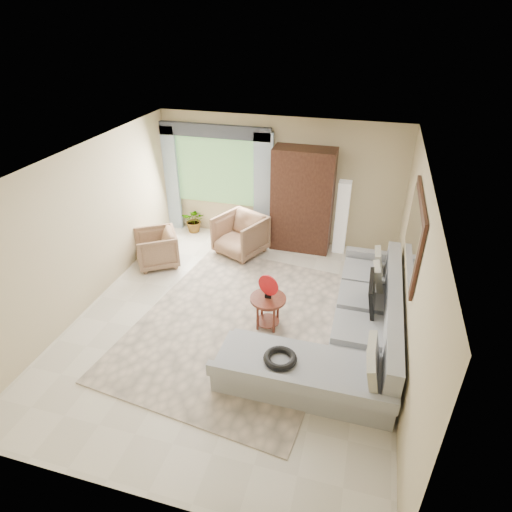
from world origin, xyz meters
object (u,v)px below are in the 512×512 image
(armchair_right, at_px, (240,235))
(armchair_left, at_px, (157,248))
(potted_plant, at_px, (194,220))
(armoire, at_px, (302,200))
(tv_screen, at_px, (372,294))
(sectional_sofa, at_px, (348,333))
(coffee_table, at_px, (268,312))
(floor_lamp, at_px, (342,217))

(armchair_right, bearing_deg, armchair_left, -124.79)
(potted_plant, relative_size, armoire, 0.26)
(tv_screen, relative_size, armoire, 0.35)
(sectional_sofa, height_order, tv_screen, tv_screen)
(sectional_sofa, relative_size, armchair_left, 4.49)
(armchair_left, height_order, potted_plant, armchair_left)
(sectional_sofa, distance_m, armchair_left, 4.06)
(tv_screen, bearing_deg, armchair_right, 144.86)
(coffee_table, height_order, armoire, armoire)
(armoire, bearing_deg, armchair_right, -152.79)
(coffee_table, xyz_separation_m, floor_lamp, (0.81, 2.78, 0.46))
(armchair_left, relative_size, armchair_right, 0.86)
(tv_screen, distance_m, armoire, 2.87)
(coffee_table, xyz_separation_m, armchair_left, (-2.54, 1.28, 0.06))
(coffee_table, relative_size, armchair_right, 0.62)
(sectional_sofa, height_order, floor_lamp, floor_lamp)
(armchair_left, distance_m, potted_plant, 1.53)
(armchair_left, height_order, floor_lamp, floor_lamp)
(potted_plant, relative_size, floor_lamp, 0.37)
(coffee_table, height_order, potted_plant, same)
(sectional_sofa, bearing_deg, potted_plant, 140.76)
(tv_screen, distance_m, potted_plant, 4.66)
(armchair_right, distance_m, armoire, 1.42)
(armchair_right, height_order, armoire, armoire)
(armchair_left, bearing_deg, sectional_sofa, 35.76)
(armchair_left, relative_size, floor_lamp, 0.51)
(armchair_right, relative_size, armoire, 0.42)
(armchair_left, distance_m, armoire, 3.02)
(tv_screen, bearing_deg, coffee_table, -168.96)
(coffee_table, bearing_deg, sectional_sofa, -8.01)
(armchair_right, bearing_deg, potted_plant, 176.88)
(floor_lamp, bearing_deg, potted_plant, 179.76)
(coffee_table, bearing_deg, armoire, 89.77)
(armchair_left, distance_m, armchair_right, 1.67)
(sectional_sofa, xyz_separation_m, floor_lamp, (-0.43, 2.96, 0.47))
(armchair_left, bearing_deg, armchair_right, 88.02)
(coffee_table, height_order, floor_lamp, floor_lamp)
(armchair_left, bearing_deg, tv_screen, 43.12)
(potted_plant, bearing_deg, coffee_table, -49.43)
(tv_screen, xyz_separation_m, armchair_left, (-4.05, 0.98, -0.37))
(potted_plant, bearing_deg, armchair_left, -95.60)
(coffee_table, relative_size, floor_lamp, 0.37)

